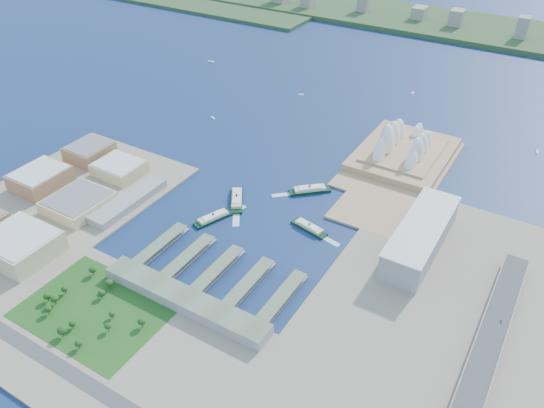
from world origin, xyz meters
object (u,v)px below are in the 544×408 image
Objects in this scene: ferry_a at (237,198)px; ferry_b at (310,188)px; ferry_c at (213,217)px; ferry_d at (309,226)px; opera_house at (406,140)px; car_c at (501,322)px; toaster_building at (421,237)px.

ferry_b is (73.62, 71.55, -0.25)m from ferry_a.
ferry_c is 1.06× the size of ferry_d.
ferry_a reaches higher than ferry_d.
opera_house reaches higher than car_c.
ferry_a is 50.22m from ferry_c.
ferry_a is 1.05× the size of ferry_b.
toaster_building is at bearing -141.37° from ferry_c.
car_c is at bearing -41.88° from ferry_a.
toaster_building is 2.87× the size of ferry_c.
opera_house is at bearing 114.23° from toaster_building.
ferry_a is at bearing -87.94° from ferry_b.
ferry_b is 1.07× the size of ferry_c.
opera_house is 176.55m from ferry_b.
ferry_a is at bearing -71.45° from ferry_c.
toaster_building is 3.05× the size of ferry_d.
opera_house is at bearing 23.03° from ferry_a.
ferry_c is at bearing -74.08° from ferry_b.
ferry_b is (-169.40, 44.56, -15.04)m from toaster_building.
ferry_b is at bearing -117.06° from opera_house.
ferry_a is 14.62× the size of car_c.
ferry_d is at bearing -35.09° from ferry_a.
ferry_a is at bearing -173.66° from toaster_building.
toaster_building reaches higher than ferry_c.
ferry_c is at bearing 123.72° from ferry_d.
ferry_b is 1.14× the size of ferry_d.
ferry_d is at bearing -136.97° from ferry_c.
opera_house is 3.54× the size of ferry_d.
ferry_d is (114.80, 46.04, -0.31)m from ferry_c.
ferry_b is 13.96× the size of car_c.
opera_house reaches higher than ferry_c.
ferry_a is 1.19× the size of ferry_d.
ferry_b is at bearing 155.55° from car_c.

